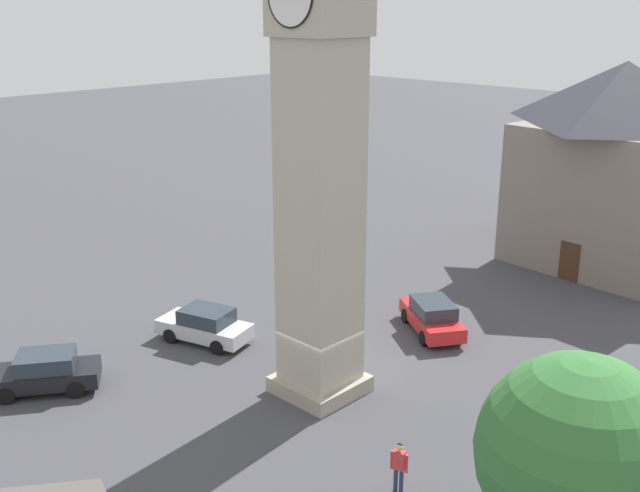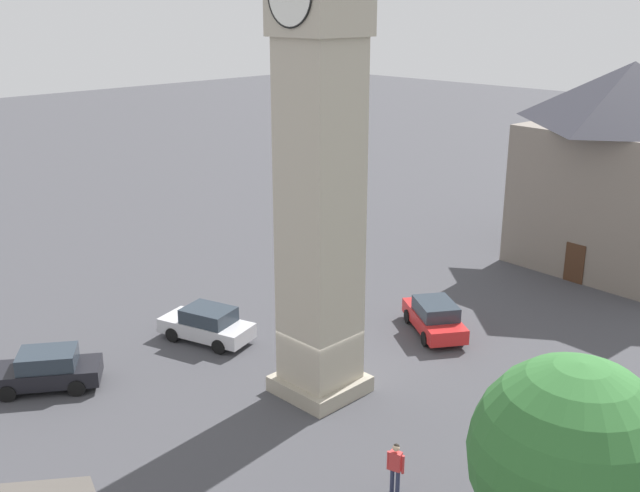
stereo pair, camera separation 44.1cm
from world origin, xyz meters
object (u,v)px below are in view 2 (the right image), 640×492
Objects in this scene: car_silver_kerb at (434,317)px; car_red_corner at (207,324)px; building_corner_back at (622,166)px; tree at (571,457)px; clock_tower at (320,28)px; car_blue_kerb at (46,370)px; pedestrian at (396,464)px.

car_red_corner is at bearing 49.71° from car_silver_kerb.
building_corner_back is (-8.06, -21.79, 4.94)m from car_red_corner.
car_red_corner is at bearing -9.21° from tree.
clock_tower reaches higher than car_blue_kerb.
tree is (-5.50, 0.51, 3.12)m from pedestrian.
tree is (-11.48, 3.30, -9.12)m from clock_tower.
car_blue_kerb is 14.21m from pedestrian.
car_blue_kerb is 2.57× the size of pedestrian.
car_red_corner is 18.61m from tree.
car_silver_kerb is 11.76m from pedestrian.
clock_tower is at bearing 86.07° from building_corner_back.
tree reaches higher than car_blue_kerb.
tree is 0.58× the size of building_corner_back.
car_silver_kerb is at bearing -130.29° from car_red_corner.
clock_tower reaches higher than car_silver_kerb.
building_corner_back is (-1.58, -14.15, 4.94)m from car_silver_kerb.
tree is at bearing -168.26° from car_blue_kerb.
tree is at bearing 174.70° from pedestrian.
car_red_corner is at bearing -10.89° from pedestrian.
car_silver_kerb is 2.58× the size of pedestrian.
car_blue_kerb and car_silver_kerb have the same top height.
pedestrian is at bearing 155.03° from clock_tower.
tree reaches higher than car_silver_kerb.
pedestrian is 25.07m from building_corner_back.
car_blue_kerb is at bearing 63.01° from car_silver_kerb.
car_blue_kerb is 0.39× the size of building_corner_back.
car_blue_kerb is (7.51, 7.24, -12.48)m from clock_tower.
car_blue_kerb is 16.29m from car_silver_kerb.
building_corner_back is (-8.98, -28.67, 4.94)m from car_blue_kerb.
car_blue_kerb is at bearing 11.74° from tree.
car_silver_kerb is (-7.39, -14.52, 0.00)m from car_blue_kerb.
car_blue_kerb is 0.98× the size of car_red_corner.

